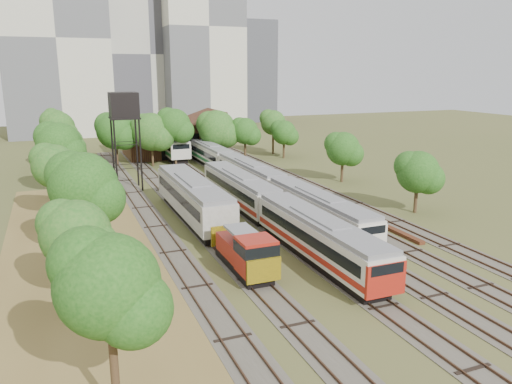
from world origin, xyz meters
name	(u,v)px	position (x,y,z in m)	size (l,w,h in m)	color
ground	(372,278)	(0.00, 0.00, 0.00)	(240.00, 240.00, 0.00)	#475123
dry_grass_patch	(99,274)	(-18.00, 8.00, 0.02)	(14.00, 60.00, 0.04)	brown
tracks	(241,198)	(-0.67, 25.00, 0.04)	(24.60, 80.00, 0.19)	#4C473D
railcar_red_set	(273,210)	(-2.00, 13.01, 1.88)	(2.87, 34.58, 3.55)	black
railcar_green_set	(250,175)	(2.00, 28.94, 1.76)	(2.70, 52.08, 3.33)	black
railcar_rear	(170,145)	(-2.00, 55.94, 2.09)	(3.20, 16.08, 3.96)	black
shunter_locomotive	(247,254)	(-8.00, 4.11, 1.54)	(2.50, 8.10, 3.27)	black
old_grey_coach	(193,198)	(-8.00, 18.93, 2.19)	(3.24, 18.00, 4.01)	black
water_tower	(124,108)	(-12.06, 34.57, 10.01)	(3.43, 3.43, 11.87)	black
rail_pile_near	(389,228)	(8.00, 8.71, 0.15)	(0.60, 9.06, 0.30)	#572B19
rail_pile_far	(337,204)	(8.20, 18.27, 0.12)	(0.46, 7.41, 0.24)	#572B19
maintenance_shed	(173,138)	(-1.00, 57.98, 2.91)	(16.45, 11.55, 7.58)	#351813
tree_band_left	(65,157)	(-19.29, 28.47, 5.48)	(6.62, 75.45, 8.70)	#382616
tree_band_far	(172,129)	(-2.94, 49.84, 5.50)	(39.68, 9.35, 8.75)	#382616
tree_band_right	(342,149)	(14.74, 28.21, 4.34)	(5.76, 39.56, 6.64)	#382616
tower_left	(55,39)	(-18.00, 95.00, 21.00)	(22.00, 16.00, 42.00)	beige
tower_centre	(144,55)	(2.00, 100.00, 18.00)	(20.00, 18.00, 36.00)	#ACAB9C
tower_right	(199,29)	(14.00, 92.00, 24.00)	(18.00, 16.00, 48.00)	beige
tower_far_right	(250,72)	(34.00, 110.00, 14.00)	(12.00, 12.00, 28.00)	#42444A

